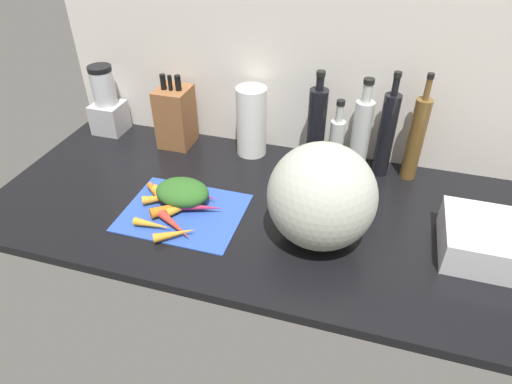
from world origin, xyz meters
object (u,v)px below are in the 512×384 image
object	(u,v)px
carrot_3	(175,234)
carrot_10	(174,194)
carrot_5	(165,198)
carrot_12	(178,206)
blender_appliance	(107,104)
bottle_0	(316,127)
carrot_11	(197,207)
carrot_4	(192,200)
bottle_1	(336,142)
carrot_2	(156,194)
carrot_7	(188,190)
carrot_8	(153,225)
dish_rack	(487,241)
carrot_6	(171,192)
cutting_board	(184,212)
bottle_2	(361,133)
winter_squash	(322,197)
carrot_1	(175,225)
bottle_4	(416,138)
carrot_9	(196,193)
knife_block	(176,116)
bottle_3	(386,134)
carrot_0	(187,205)
paper_towel_roll	(251,122)

from	to	relation	value
carrot_3	carrot_10	xyz separation A→B (cm)	(-8.61, 17.88, -0.11)
carrot_5	carrot_12	bearing A→B (deg)	-25.05
blender_appliance	carrot_5	bearing A→B (deg)	-42.07
carrot_3	bottle_0	distance (cm)	61.10
carrot_10	carrot_11	size ratio (longest dim) A/B	0.71
carrot_4	bottle_1	world-z (taller)	bottle_1
carrot_2	carrot_5	distance (cm)	4.10
carrot_3	carrot_7	xyz separation A→B (cm)	(-5.27, 20.91, -0.08)
carrot_8	dish_rack	bearing A→B (deg)	10.48
carrot_10	carrot_4	bearing A→B (deg)	-17.48
carrot_6	carrot_11	size ratio (longest dim) A/B	0.71
carrot_5	carrot_8	xyz separation A→B (cm)	(2.37, -12.79, -0.17)
bottle_0	bottle_1	size ratio (longest dim) A/B	1.34
cutting_board	carrot_11	world-z (taller)	carrot_11
carrot_6	blender_appliance	xyz separation A→B (cm)	(-43.11, 35.44, 9.10)
carrot_12	bottle_2	world-z (taller)	bottle_2
carrot_6	winter_squash	bearing A→B (deg)	-6.38
carrot_7	bottle_2	size ratio (longest dim) A/B	0.33
carrot_1	bottle_4	size ratio (longest dim) A/B	0.40
cutting_board	carrot_5	world-z (taller)	carrot_5
carrot_3	bottle_2	world-z (taller)	bottle_2
carrot_3	winter_squash	bearing A→B (deg)	17.28
carrot_9	bottle_4	size ratio (longest dim) A/B	0.43
carrot_11	carrot_12	size ratio (longest dim) A/B	0.94
knife_block	bottle_3	bearing A→B (deg)	0.82
carrot_7	bottle_0	xyz separation A→B (cm)	(35.64, 30.56, 12.80)
carrot_9	bottle_0	distance (cm)	46.89
carrot_1	carrot_2	world-z (taller)	carrot_1
dish_rack	carrot_0	bearing A→B (deg)	-176.09
carrot_0	blender_appliance	xyz separation A→B (cm)	(-50.73, 39.80, 9.43)
carrot_0	knife_block	bearing A→B (deg)	118.26
carrot_2	carrot_9	xyz separation A→B (cm)	(12.55, 3.65, 0.26)
carrot_6	carrot_8	distance (cm)	15.60
carrot_11	paper_towel_roll	world-z (taller)	paper_towel_roll
carrot_10	cutting_board	bearing A→B (deg)	-45.69
carrot_11	paper_towel_roll	bearing A→B (deg)	82.46
carrot_11	winter_squash	distance (cm)	39.72
carrot_10	winter_squash	size ratio (longest dim) A/B	0.39
carrot_11	winter_squash	size ratio (longest dim) A/B	0.55
carrot_4	carrot_6	bearing A→B (deg)	166.61
carrot_5	dish_rack	size ratio (longest dim) A/B	0.59
carrot_10	bottle_3	size ratio (longest dim) A/B	0.32
carrot_0	carrot_11	size ratio (longest dim) A/B	0.83
carrot_1	carrot_11	xyz separation A→B (cm)	(2.91, 9.59, 0.27)
cutting_board	carrot_4	xyz separation A→B (cm)	(1.31, 3.71, 2.05)
blender_appliance	bottle_4	size ratio (longest dim) A/B	0.73
carrot_1	carrot_9	size ratio (longest dim) A/B	0.94
carrot_1	carrot_10	distance (cm)	16.09
carrot_10	bottle_0	world-z (taller)	bottle_0
carrot_10	carrot_3	bearing A→B (deg)	-64.28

